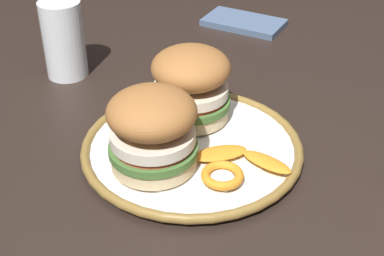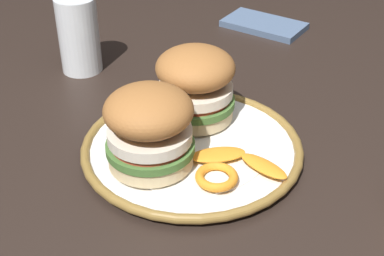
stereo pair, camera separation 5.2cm
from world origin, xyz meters
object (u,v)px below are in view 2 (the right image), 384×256
at_px(dining_table, 208,240).
at_px(drinking_glass, 79,40).
at_px(sandwich_half_right, 195,83).
at_px(dinner_plate, 192,148).
at_px(sandwich_half_left, 149,127).

height_order(dining_table, drinking_glass, drinking_glass).
height_order(sandwich_half_right, drinking_glass, drinking_glass).
bearing_deg(sandwich_half_right, dinner_plate, 171.85).
distance_m(sandwich_half_left, sandwich_half_right, 0.12).
bearing_deg(sandwich_half_left, sandwich_half_right, -31.53).
bearing_deg(dining_table, drinking_glass, 29.45).
bearing_deg(drinking_glass, sandwich_half_left, -158.95).
bearing_deg(sandwich_half_right, drinking_glass, 42.90).
xyz_separation_m(sandwich_half_left, drinking_glass, (0.29, 0.11, -0.02)).
height_order(sandwich_half_left, drinking_glass, drinking_glass).
bearing_deg(dinner_plate, dining_table, -166.68).
distance_m(dining_table, dinner_plate, 0.12).
distance_m(dinner_plate, drinking_glass, 0.30).
xyz_separation_m(dining_table, sandwich_half_right, (0.13, 0.01, 0.16)).
bearing_deg(dining_table, sandwich_half_left, 65.77).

